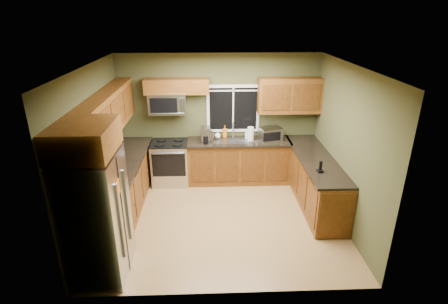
{
  "coord_description": "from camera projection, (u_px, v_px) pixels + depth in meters",
  "views": [
    {
      "loc": [
        -0.18,
        -5.39,
        3.5
      ],
      "look_at": [
        0.05,
        0.35,
        1.15
      ],
      "focal_mm": 28.0,
      "sensor_mm": 36.0,
      "label": 1
    }
  ],
  "objects": [
    {
      "name": "upper_cabinets_left",
      "position": [
        108.0,
        113.0,
        5.98
      ],
      "size": [
        0.33,
        2.65,
        0.72
      ],
      "primitive_type": "cube",
      "color": "brown",
      "rests_on": "left_wall"
    },
    {
      "name": "window",
      "position": [
        233.0,
        109.0,
        7.38
      ],
      "size": [
        1.12,
        0.03,
        1.02
      ],
      "color": "white",
      "rests_on": "back_wall"
    },
    {
      "name": "base_cabinets_peninsula",
      "position": [
        314.0,
        180.0,
        6.71
      ],
      "size": [
        0.6,
        2.52,
        0.9
      ],
      "color": "brown",
      "rests_on": "ground"
    },
    {
      "name": "ceiling",
      "position": [
        222.0,
        66.0,
        5.29
      ],
      "size": [
        4.2,
        4.2,
        0.0
      ],
      "primitive_type": "plane",
      "rotation": [
        3.14,
        0.0,
        0.0
      ],
      "color": "white",
      "rests_on": "back_wall"
    },
    {
      "name": "microwave",
      "position": [
        168.0,
        103.0,
        7.11
      ],
      "size": [
        0.76,
        0.41,
        0.42
      ],
      "color": "#B7B7BC",
      "rests_on": "back_wall"
    },
    {
      "name": "back_wall",
      "position": [
        219.0,
        118.0,
        7.47
      ],
      "size": [
        4.2,
        0.0,
        4.2
      ],
      "primitive_type": "plane",
      "rotation": [
        1.57,
        0.0,
        0.0
      ],
      "color": "#434526",
      "rests_on": "ground"
    },
    {
      "name": "countertop_back",
      "position": [
        239.0,
        142.0,
        7.34
      ],
      "size": [
        2.17,
        0.65,
        0.04
      ],
      "primitive_type": "cube",
      "color": "black",
      "rests_on": "base_cabinets_back"
    },
    {
      "name": "kettle",
      "position": [
        210.0,
        136.0,
        7.23
      ],
      "size": [
        0.19,
        0.19,
        0.27
      ],
      "color": "#B7B7BC",
      "rests_on": "countertop_back"
    },
    {
      "name": "refrigerator",
      "position": [
        96.0,
        217.0,
        4.71
      ],
      "size": [
        0.74,
        0.9,
        1.8
      ],
      "color": "#B7B7BC",
      "rests_on": "ground"
    },
    {
      "name": "floor",
      "position": [
        222.0,
        218.0,
        6.31
      ],
      "size": [
        4.2,
        4.2,
        0.0
      ],
      "primitive_type": "plane",
      "color": "#987143",
      "rests_on": "ground"
    },
    {
      "name": "range",
      "position": [
        171.0,
        162.0,
        7.46
      ],
      "size": [
        0.76,
        0.69,
        0.94
      ],
      "color": "#B7B7BC",
      "rests_on": "ground"
    },
    {
      "name": "base_cabinets_left",
      "position": [
        125.0,
        186.0,
        6.52
      ],
      "size": [
        0.6,
        2.65,
        0.9
      ],
      "primitive_type": "cube",
      "color": "brown",
      "rests_on": "ground"
    },
    {
      "name": "left_wall",
      "position": [
        94.0,
        151.0,
        5.73
      ],
      "size": [
        0.0,
        3.6,
        3.6
      ],
      "primitive_type": "plane",
      "rotation": [
        1.57,
        0.0,
        1.57
      ],
      "color": "#434526",
      "rests_on": "ground"
    },
    {
      "name": "cordless_phone",
      "position": [
        320.0,
        169.0,
        5.91
      ],
      "size": [
        0.11,
        0.11,
        0.2
      ],
      "color": "black",
      "rests_on": "countertop_peninsula"
    },
    {
      "name": "paper_towel_roll",
      "position": [
        251.0,
        134.0,
        7.29
      ],
      "size": [
        0.16,
        0.16,
        0.33
      ],
      "color": "white",
      "rests_on": "countertop_back"
    },
    {
      "name": "front_wall",
      "position": [
        227.0,
        205.0,
        4.14
      ],
      "size": [
        4.2,
        0.0,
        4.2
      ],
      "primitive_type": "plane",
      "rotation": [
        -1.57,
        0.0,
        0.0
      ],
      "color": "#434526",
      "rests_on": "ground"
    },
    {
      "name": "soap_bottle_a",
      "position": [
        225.0,
        131.0,
        7.48
      ],
      "size": [
        0.11,
        0.11,
        0.26
      ],
      "primitive_type": "imported",
      "rotation": [
        0.0,
        0.0,
        0.04
      ],
      "color": "#C76812",
      "rests_on": "countertop_back"
    },
    {
      "name": "sink",
      "position": [
        234.0,
        140.0,
        7.34
      ],
      "size": [
        0.6,
        0.42,
        0.36
      ],
      "color": "slate",
      "rests_on": "countertop_back"
    },
    {
      "name": "soap_bottle_c",
      "position": [
        218.0,
        135.0,
        7.45
      ],
      "size": [
        0.14,
        0.14,
        0.16
      ],
      "primitive_type": "imported",
      "rotation": [
        0.0,
        0.0,
        -0.11
      ],
      "color": "white",
      "rests_on": "countertop_back"
    },
    {
      "name": "countertop_peninsula",
      "position": [
        315.0,
        158.0,
        6.54
      ],
      "size": [
        0.65,
        2.5,
        0.04
      ],
      "primitive_type": "cube",
      "color": "black",
      "rests_on": "base_cabinets_peninsula"
    },
    {
      "name": "toaster_oven",
      "position": [
        271.0,
        134.0,
        7.32
      ],
      "size": [
        0.5,
        0.43,
        0.27
      ],
      "color": "#B7B7BC",
      "rests_on": "countertop_back"
    },
    {
      "name": "base_cabinets_back",
      "position": [
        239.0,
        162.0,
        7.55
      ],
      "size": [
        2.17,
        0.6,
        0.9
      ],
      "primitive_type": "cube",
      "color": "brown",
      "rests_on": "ground"
    },
    {
      "name": "upper_cabinet_over_fridge",
      "position": [
        84.0,
        139.0,
        4.28
      ],
      "size": [
        0.72,
        0.9,
        0.38
      ],
      "primitive_type": "cube",
      "color": "brown",
      "rests_on": "left_wall"
    },
    {
      "name": "soap_bottle_b",
      "position": [
        248.0,
        134.0,
        7.42
      ],
      "size": [
        0.11,
        0.11,
        0.21
      ],
      "primitive_type": "imported",
      "rotation": [
        0.0,
        0.0,
        -0.18
      ],
      "color": "white",
      "rests_on": "countertop_back"
    },
    {
      "name": "upper_cabinets_back_left",
      "position": [
        177.0,
        86.0,
        7.01
      ],
      "size": [
        1.3,
        0.33,
        0.3
      ],
      "primitive_type": "cube",
      "color": "brown",
      "rests_on": "back_wall"
    },
    {
      "name": "coffee_maker",
      "position": [
        206.0,
        135.0,
        7.19
      ],
      "size": [
        0.21,
        0.28,
        0.32
      ],
      "color": "slate",
      "rests_on": "countertop_back"
    },
    {
      "name": "countertop_left",
      "position": [
        124.0,
        163.0,
        6.34
      ],
      "size": [
        0.65,
        2.65,
        0.04
      ],
      "primitive_type": "cube",
      "color": "black",
      "rests_on": "base_cabinets_left"
    },
    {
      "name": "right_wall",
      "position": [
        346.0,
        147.0,
        5.88
      ],
      "size": [
        0.0,
        3.6,
        3.6
      ],
      "primitive_type": "plane",
      "rotation": [
        1.57,
        0.0,
        -1.57
      ],
      "color": "#434526",
      "rests_on": "ground"
    },
    {
      "name": "upper_cabinets_back_right",
      "position": [
        290.0,
        95.0,
        7.17
      ],
      "size": [
        1.3,
        0.33,
        0.72
      ],
      "primitive_type": "cube",
      "color": "brown",
      "rests_on": "back_wall"
    }
  ]
}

